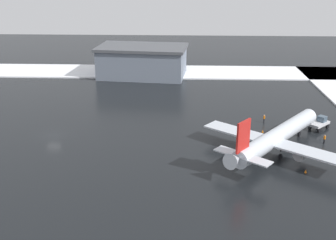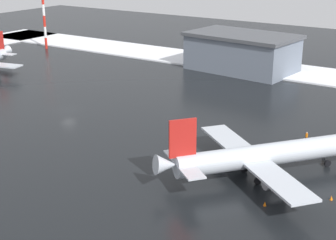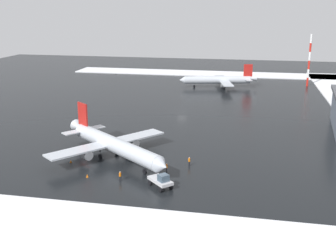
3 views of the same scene
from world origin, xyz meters
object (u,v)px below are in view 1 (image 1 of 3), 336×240
at_px(ground_crew_near_tug, 287,125).
at_px(traffic_cone_mid_line, 263,131).
at_px(ground_crew_by_nose_gear, 264,118).
at_px(cargo_hangar, 142,61).
at_px(traffic_cone_near_nose, 333,156).
at_px(pushback_tug, 320,123).
at_px(ground_crew_mid_apron, 324,139).
at_px(traffic_cone_wingtip_side, 306,171).
at_px(airplane_distant_tail, 276,137).

distance_m(ground_crew_near_tug, traffic_cone_mid_line, 5.46).
bearing_deg(traffic_cone_mid_line, ground_crew_by_nose_gear, -102.12).
height_order(cargo_hangar, traffic_cone_near_nose, cargo_hangar).
height_order(pushback_tug, ground_crew_by_nose_gear, pushback_tug).
relative_size(cargo_hangar, traffic_cone_near_nose, 48.03).
bearing_deg(ground_crew_mid_apron, traffic_cone_wingtip_side, -133.62).
height_order(ground_crew_near_tug, cargo_hangar, cargo_hangar).
bearing_deg(ground_crew_near_tug, airplane_distant_tail, -35.27).
bearing_deg(cargo_hangar, traffic_cone_mid_line, 128.83).
distance_m(airplane_distant_tail, ground_crew_mid_apron, 10.86).
distance_m(airplane_distant_tail, traffic_cone_mid_line, 9.67).
distance_m(pushback_tug, traffic_cone_near_nose, 13.51).
height_order(pushback_tug, ground_crew_mid_apron, pushback_tug).
bearing_deg(traffic_cone_wingtip_side, pushback_tug, -111.95).
distance_m(pushback_tug, traffic_cone_mid_line, 11.88).
xyz_separation_m(ground_crew_by_nose_gear, traffic_cone_wingtip_side, (-2.72, 22.09, -0.70)).
xyz_separation_m(airplane_distant_tail, traffic_cone_wingtip_side, (-3.35, 7.34, -2.73)).
bearing_deg(ground_crew_mid_apron, ground_crew_near_tug, 112.28).
relative_size(ground_crew_by_nose_gear, cargo_hangar, 0.06).
relative_size(ground_crew_near_tug, traffic_cone_wingtip_side, 3.11).
xyz_separation_m(ground_crew_mid_apron, ground_crew_by_nose_gear, (9.10, -10.38, 0.00)).
xyz_separation_m(pushback_tug, traffic_cone_near_nose, (1.67, 13.37, -1.01)).
relative_size(ground_crew_mid_apron, cargo_hangar, 0.06).
xyz_separation_m(ground_crew_by_nose_gear, cargo_hangar, (28.65, -36.98, 3.47)).
bearing_deg(traffic_cone_mid_line, traffic_cone_wingtip_side, 103.23).
bearing_deg(ground_crew_mid_apron, airplane_distant_tail, -170.87).
xyz_separation_m(traffic_cone_near_nose, traffic_cone_wingtip_side, (6.01, 5.68, 0.00)).
xyz_separation_m(pushback_tug, ground_crew_near_tug, (6.55, 0.45, -0.31)).
bearing_deg(ground_crew_by_nose_gear, ground_crew_mid_apron, 168.72).
xyz_separation_m(pushback_tug, traffic_cone_mid_line, (11.58, 2.44, -1.01)).
bearing_deg(ground_crew_mid_apron, pushback_tug, 64.95).
distance_m(ground_crew_mid_apron, traffic_cone_near_nose, 6.08).
bearing_deg(ground_crew_near_tug, traffic_cone_mid_line, -81.98).
height_order(ground_crew_mid_apron, traffic_cone_mid_line, ground_crew_mid_apron).
bearing_deg(cargo_hangar, pushback_tug, 140.23).
bearing_deg(ground_crew_by_nose_gear, traffic_cone_mid_line, 115.35).
bearing_deg(traffic_cone_wingtip_side, traffic_cone_mid_line, -76.77).
height_order(cargo_hangar, traffic_cone_wingtip_side, cargo_hangar).
xyz_separation_m(cargo_hangar, traffic_cone_mid_line, (-27.47, 42.46, -4.17)).
bearing_deg(ground_crew_mid_apron, traffic_cone_mid_line, 139.50).
xyz_separation_m(airplane_distant_tail, traffic_cone_mid_line, (0.55, -9.26, -2.73)).
relative_size(ground_crew_mid_apron, traffic_cone_near_nose, 3.11).
relative_size(pushback_tug, traffic_cone_near_nose, 8.76).
xyz_separation_m(ground_crew_by_nose_gear, traffic_cone_near_nose, (-8.73, 16.41, -0.70)).
bearing_deg(airplane_distant_tail, cargo_hangar, 66.67).
relative_size(airplane_distant_tail, ground_crew_by_nose_gear, 14.99).
distance_m(airplane_distant_tail, ground_crew_by_nose_gear, 14.90).
bearing_deg(airplane_distant_tail, traffic_cone_mid_line, 41.62).
xyz_separation_m(ground_crew_near_tug, traffic_cone_wingtip_side, (1.13, 18.59, -0.70)).
distance_m(traffic_cone_near_nose, traffic_cone_wingtip_side, 8.26).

